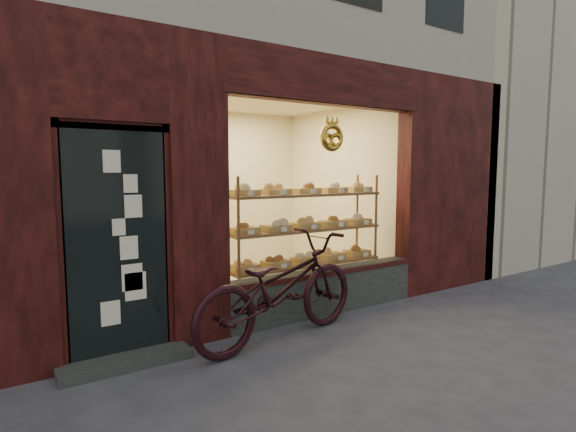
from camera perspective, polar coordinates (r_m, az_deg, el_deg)
ground at (r=4.04m, az=19.23°, el=-20.42°), size 90.00×90.00×0.00m
neighbor_right at (r=14.93m, az=25.83°, el=15.81°), size 12.00×7.00×9.00m
display_shelf at (r=5.87m, az=2.21°, el=-2.89°), size 2.20×0.45×1.70m
bicycle at (r=4.69m, az=-1.06°, el=-9.15°), size 2.21×1.08×1.11m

